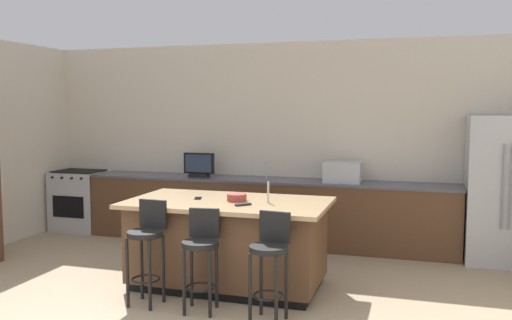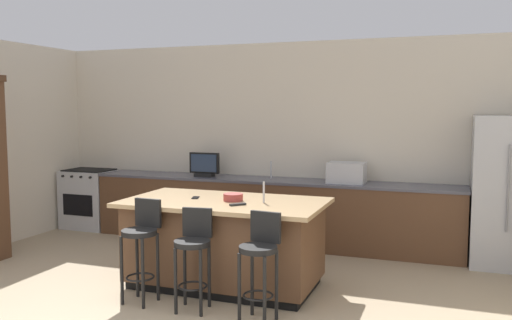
{
  "view_description": "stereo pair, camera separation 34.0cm",
  "coord_description": "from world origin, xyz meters",
  "px_view_note": "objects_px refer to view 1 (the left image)",
  "views": [
    {
      "loc": [
        2.01,
        -3.34,
        1.89
      ],
      "look_at": [
        0.18,
        2.69,
        1.28
      ],
      "focal_mm": 37.82,
      "sensor_mm": 36.0,
      "label": 1
    },
    {
      "loc": [
        2.33,
        -3.23,
        1.89
      ],
      "look_at": [
        0.18,
        2.69,
        1.28
      ],
      "focal_mm": 37.82,
      "sensor_mm": 36.0,
      "label": 2
    }
  ],
  "objects_px": {
    "tv_monitor": "(199,166)",
    "fruit_bowl": "(237,197)",
    "range_oven": "(80,200)",
    "cell_phone": "(198,198)",
    "microwave": "(343,172)",
    "tv_remote": "(243,205)",
    "refrigerator": "(502,190)",
    "bar_stool_center": "(201,251)",
    "bar_stool_right": "(270,257)",
    "bar_stool_left": "(147,242)",
    "kitchen_island": "(228,243)"
  },
  "relations": [
    {
      "from": "kitchen_island",
      "to": "bar_stool_left",
      "type": "bearing_deg",
      "value": -128.51
    },
    {
      "from": "cell_phone",
      "to": "tv_remote",
      "type": "relative_size",
      "value": 0.88
    },
    {
      "from": "refrigerator",
      "to": "bar_stool_left",
      "type": "xyz_separation_m",
      "value": [
        -3.45,
        -2.52,
        -0.3
      ]
    },
    {
      "from": "bar_stool_left",
      "to": "tv_remote",
      "type": "xyz_separation_m",
      "value": [
        0.81,
        0.49,
        0.33
      ]
    },
    {
      "from": "refrigerator",
      "to": "microwave",
      "type": "relative_size",
      "value": 3.75
    },
    {
      "from": "kitchen_island",
      "to": "microwave",
      "type": "relative_size",
      "value": 4.38
    },
    {
      "from": "range_oven",
      "to": "tv_monitor",
      "type": "bearing_deg",
      "value": -1.43
    },
    {
      "from": "kitchen_island",
      "to": "range_oven",
      "type": "distance_m",
      "value": 3.63
    },
    {
      "from": "refrigerator",
      "to": "bar_stool_center",
      "type": "xyz_separation_m",
      "value": [
        -2.89,
        -2.53,
        -0.33
      ]
    },
    {
      "from": "bar_stool_center",
      "to": "tv_remote",
      "type": "relative_size",
      "value": 5.57
    },
    {
      "from": "bar_stool_center",
      "to": "tv_monitor",
      "type": "bearing_deg",
      "value": 106.41
    },
    {
      "from": "fruit_bowl",
      "to": "cell_phone",
      "type": "xyz_separation_m",
      "value": [
        -0.45,
        0.02,
        -0.03
      ]
    },
    {
      "from": "kitchen_island",
      "to": "bar_stool_right",
      "type": "bearing_deg",
      "value": -49.15
    },
    {
      "from": "tv_monitor",
      "to": "bar_stool_center",
      "type": "height_order",
      "value": "tv_monitor"
    },
    {
      "from": "bar_stool_left",
      "to": "fruit_bowl",
      "type": "bearing_deg",
      "value": 51.66
    },
    {
      "from": "range_oven",
      "to": "microwave",
      "type": "distance_m",
      "value": 4.11
    },
    {
      "from": "kitchen_island",
      "to": "range_oven",
      "type": "xyz_separation_m",
      "value": [
        -3.12,
        1.86,
        -0.01
      ]
    },
    {
      "from": "bar_stool_right",
      "to": "tv_monitor",
      "type": "bearing_deg",
      "value": 131.08
    },
    {
      "from": "tv_monitor",
      "to": "bar_stool_center",
      "type": "distance_m",
      "value": 2.8
    },
    {
      "from": "kitchen_island",
      "to": "tv_monitor",
      "type": "height_order",
      "value": "tv_monitor"
    },
    {
      "from": "refrigerator",
      "to": "cell_phone",
      "type": "distance_m",
      "value": 3.69
    },
    {
      "from": "microwave",
      "to": "tv_remote",
      "type": "height_order",
      "value": "microwave"
    },
    {
      "from": "bar_stool_left",
      "to": "fruit_bowl",
      "type": "height_order",
      "value": "bar_stool_left"
    },
    {
      "from": "refrigerator",
      "to": "bar_stool_center",
      "type": "distance_m",
      "value": 3.85
    },
    {
      "from": "refrigerator",
      "to": "bar_stool_right",
      "type": "height_order",
      "value": "refrigerator"
    },
    {
      "from": "microwave",
      "to": "tv_remote",
      "type": "xyz_separation_m",
      "value": [
        -0.7,
        -2.08,
        -0.11
      ]
    },
    {
      "from": "bar_stool_right",
      "to": "refrigerator",
      "type": "bearing_deg",
      "value": 56.18
    },
    {
      "from": "microwave",
      "to": "tv_remote",
      "type": "distance_m",
      "value": 2.2
    },
    {
      "from": "tv_monitor",
      "to": "fruit_bowl",
      "type": "bearing_deg",
      "value": -56.57
    },
    {
      "from": "range_oven",
      "to": "cell_phone",
      "type": "relative_size",
      "value": 6.18
    },
    {
      "from": "range_oven",
      "to": "tv_remote",
      "type": "relative_size",
      "value": 5.45
    },
    {
      "from": "bar_stool_center",
      "to": "tv_remote",
      "type": "xyz_separation_m",
      "value": [
        0.25,
        0.5,
        0.36
      ]
    },
    {
      "from": "bar_stool_left",
      "to": "fruit_bowl",
      "type": "relative_size",
      "value": 4.87
    },
    {
      "from": "tv_monitor",
      "to": "tv_remote",
      "type": "xyz_separation_m",
      "value": [
        1.33,
        -2.03,
        -0.14
      ]
    },
    {
      "from": "bar_stool_right",
      "to": "tv_remote",
      "type": "distance_m",
      "value": 0.78
    },
    {
      "from": "bar_stool_right",
      "to": "cell_phone",
      "type": "bearing_deg",
      "value": 148.56
    },
    {
      "from": "microwave",
      "to": "range_oven",
      "type": "bearing_deg",
      "value": -179.98
    },
    {
      "from": "kitchen_island",
      "to": "tv_remote",
      "type": "relative_size",
      "value": 12.38
    },
    {
      "from": "bar_stool_left",
      "to": "tv_remote",
      "type": "relative_size",
      "value": 5.89
    },
    {
      "from": "tv_monitor",
      "to": "bar_stool_left",
      "type": "relative_size",
      "value": 0.45
    },
    {
      "from": "refrigerator",
      "to": "tv_remote",
      "type": "xyz_separation_m",
      "value": [
        -2.64,
        -2.03,
        0.03
      ]
    },
    {
      "from": "kitchen_island",
      "to": "tv_monitor",
      "type": "bearing_deg",
      "value": 121.15
    },
    {
      "from": "tv_monitor",
      "to": "fruit_bowl",
      "type": "relative_size",
      "value": 2.2
    },
    {
      "from": "refrigerator",
      "to": "fruit_bowl",
      "type": "distance_m",
      "value": 3.31
    },
    {
      "from": "kitchen_island",
      "to": "tv_remote",
      "type": "height_order",
      "value": "tv_remote"
    },
    {
      "from": "refrigerator",
      "to": "tv_remote",
      "type": "relative_size",
      "value": 10.58
    },
    {
      "from": "bar_stool_left",
      "to": "fruit_bowl",
      "type": "xyz_separation_m",
      "value": [
        0.66,
        0.73,
        0.35
      ]
    },
    {
      "from": "tv_remote",
      "to": "refrigerator",
      "type": "bearing_deg",
      "value": 80.8
    },
    {
      "from": "kitchen_island",
      "to": "range_oven",
      "type": "bearing_deg",
      "value": 149.21
    },
    {
      "from": "range_oven",
      "to": "bar_stool_center",
      "type": "xyz_separation_m",
      "value": [
        3.11,
        -2.59,
        0.1
      ]
    }
  ]
}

